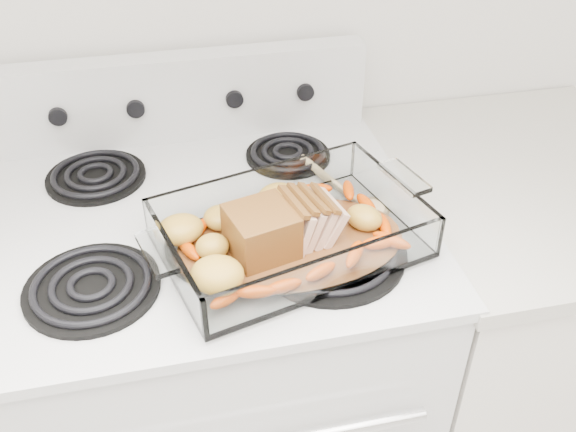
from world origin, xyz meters
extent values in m
cube|color=silver|center=(0.00, 1.66, 0.46)|extent=(0.76, 0.65, 0.92)
cube|color=silver|center=(0.00, 1.66, 0.93)|extent=(0.78, 0.67, 0.02)
cube|color=silver|center=(0.00, 1.95, 1.03)|extent=(0.76, 0.06, 0.18)
cylinder|color=black|center=(-0.19, 1.50, 0.94)|extent=(0.21, 0.21, 0.01)
cylinder|color=black|center=(0.19, 1.50, 0.94)|extent=(0.25, 0.25, 0.01)
cylinder|color=black|center=(-0.19, 1.81, 0.94)|extent=(0.19, 0.19, 0.01)
cylinder|color=black|center=(0.19, 1.81, 0.94)|extent=(0.17, 0.17, 0.01)
cylinder|color=black|center=(-0.25, 1.92, 1.03)|extent=(0.04, 0.02, 0.04)
cylinder|color=black|center=(-0.10, 1.92, 1.03)|extent=(0.04, 0.02, 0.04)
cylinder|color=black|center=(0.10, 1.92, 1.03)|extent=(0.04, 0.02, 0.04)
cylinder|color=black|center=(0.25, 1.92, 1.03)|extent=(0.04, 0.02, 0.04)
cube|color=white|center=(0.67, 1.66, 0.45)|extent=(0.55, 0.65, 0.90)
cube|color=beige|center=(0.67, 1.66, 0.92)|extent=(0.58, 0.68, 0.03)
cube|color=white|center=(0.13, 1.52, 0.95)|extent=(0.41, 0.27, 0.01)
cube|color=white|center=(0.13, 1.39, 0.99)|extent=(0.41, 0.01, 0.07)
cube|color=white|center=(0.13, 1.65, 0.99)|extent=(0.41, 0.01, 0.07)
cube|color=white|center=(-0.07, 1.52, 0.99)|extent=(0.01, 0.27, 0.07)
cube|color=white|center=(0.33, 1.52, 0.99)|extent=(0.01, 0.27, 0.07)
cylinder|color=brown|center=(0.13, 1.52, 0.95)|extent=(0.24, 0.24, 0.00)
cube|color=#5F3C0F|center=(0.08, 1.52, 0.99)|extent=(0.10, 0.10, 0.08)
cube|color=#DEA883|center=(0.14, 1.52, 0.99)|extent=(0.04, 0.09, 0.08)
cube|color=#DEA883|center=(0.15, 1.52, 0.99)|extent=(0.04, 0.09, 0.07)
cube|color=#DEA883|center=(0.17, 1.52, 0.99)|extent=(0.04, 0.09, 0.07)
cube|color=#DEA883|center=(0.19, 1.52, 0.99)|extent=(0.05, 0.09, 0.06)
ellipsoid|color=#F74300|center=(-0.02, 1.44, 0.96)|extent=(0.06, 0.02, 0.02)
ellipsoid|color=#F74300|center=(0.25, 1.44, 0.96)|extent=(0.06, 0.02, 0.02)
ellipsoid|color=#F74300|center=(0.30, 1.54, 0.96)|extent=(0.06, 0.02, 0.02)
ellipsoid|color=#F74300|center=(-0.03, 1.57, 0.96)|extent=(0.06, 0.02, 0.02)
ellipsoid|color=gold|center=(-0.03, 1.61, 0.98)|extent=(0.07, 0.06, 0.05)
ellipsoid|color=gold|center=(0.15, 1.62, 0.98)|extent=(0.07, 0.06, 0.05)
ellipsoid|color=gold|center=(0.26, 1.50, 0.98)|extent=(0.07, 0.06, 0.05)
cylinder|color=#DAB988|center=(0.25, 1.70, 0.95)|extent=(0.08, 0.19, 0.02)
ellipsoid|color=#DAB988|center=(0.30, 1.59, 0.95)|extent=(0.05, 0.07, 0.02)
camera|label=1|loc=(-0.05, 0.72, 1.62)|focal=40.00mm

